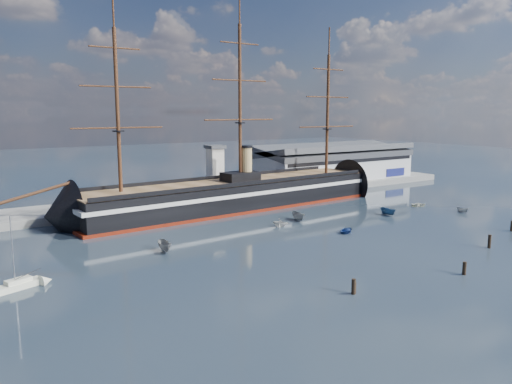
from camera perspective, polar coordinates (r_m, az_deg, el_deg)
ground at (r=121.77m, az=1.87°, el=-3.53°), size 600.00×600.00×0.00m
quay at (r=156.61m, az=-2.96°, el=-0.69°), size 180.00×18.00×2.00m
warehouse at (r=187.74m, az=8.99°, el=3.31°), size 63.00×21.00×11.60m
quay_tower at (r=149.15m, az=-4.69°, el=2.59°), size 5.00×5.00×15.00m
warship at (r=137.26m, az=-3.11°, el=-0.38°), size 113.36×21.81×53.94m
sailboat at (r=85.41m, az=-25.50°, el=-9.48°), size 7.41×4.27×11.39m
motorboat_a at (r=98.70m, az=-10.35°, el=-6.70°), size 6.68×3.28×2.56m
motorboat_b at (r=114.05m, az=10.32°, el=-4.55°), size 2.36×3.16×1.37m
motorboat_c at (r=124.72m, az=4.87°, el=-3.25°), size 6.78×3.69×2.57m
motorboat_d at (r=117.86m, az=2.79°, el=-3.96°), size 6.43×5.70×2.22m
motorboat_e at (r=150.28m, az=18.12°, el=-1.55°), size 2.01×2.92×1.27m
motorboat_f at (r=134.95m, az=14.84°, el=-2.58°), size 6.09×2.59×2.38m
motorboat_g at (r=145.07m, az=22.51°, el=-2.17°), size 4.32×1.98×1.67m
piling_near_left at (r=76.77m, az=11.06°, el=-11.38°), size 0.64×0.64×3.05m
piling_near_mid at (r=90.62m, az=22.67°, el=-8.72°), size 0.64×0.64×2.92m
piling_near_right at (r=109.66m, az=25.08°, el=-5.83°), size 0.64×0.64×3.44m
piling_far_right at (r=127.21m, az=27.17°, el=-4.00°), size 0.64×0.64×3.11m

